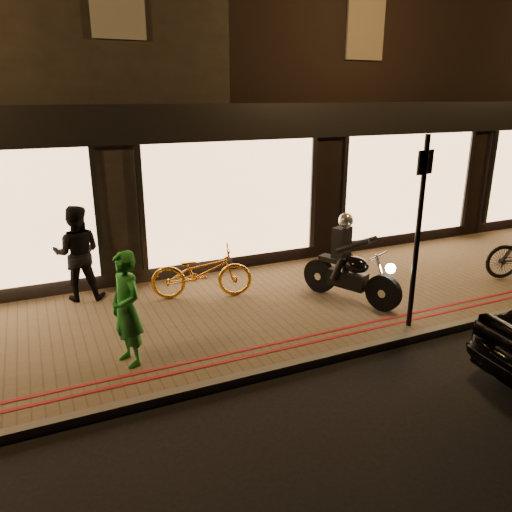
{
  "coord_description": "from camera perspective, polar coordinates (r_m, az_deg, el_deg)",
  "views": [
    {
      "loc": [
        -3.68,
        -5.31,
        3.65
      ],
      "look_at": [
        -0.42,
        1.87,
        1.1
      ],
      "focal_mm": 35.0,
      "sensor_mm": 36.0,
      "label": 1
    }
  ],
  "objects": [
    {
      "name": "ground",
      "position": [
        7.42,
        9.15,
        -11.81
      ],
      "size": [
        90.0,
        90.0,
        0.0
      ],
      "primitive_type": "plane",
      "color": "black",
      "rests_on": "ground"
    },
    {
      "name": "kerb_stone",
      "position": [
        7.42,
        8.95,
        -11.24
      ],
      "size": [
        50.0,
        0.14,
        0.12
      ],
      "primitive_type": "cube",
      "color": "#59544C",
      "rests_on": "ground"
    },
    {
      "name": "bicycle_gold",
      "position": [
        9.08,
        -6.23,
        -1.83
      ],
      "size": [
        1.93,
        1.13,
        0.96
      ],
      "primitive_type": "imported",
      "rotation": [
        0.0,
        0.0,
        1.28
      ],
      "color": "gold",
      "rests_on": "sidewalk"
    },
    {
      "name": "person_green",
      "position": [
        6.93,
        -14.57,
        -5.88
      ],
      "size": [
        0.55,
        0.68,
        1.61
      ],
      "primitive_type": "imported",
      "rotation": [
        0.0,
        0.0,
        -1.24
      ],
      "color": "#207A27",
      "rests_on": "sidewalk"
    },
    {
      "name": "motorcycle",
      "position": [
        8.99,
        10.59,
        -1.33
      ],
      "size": [
        0.95,
        1.81,
        1.59
      ],
      "rotation": [
        0.0,
        0.0,
        0.43
      ],
      "color": "black",
      "rests_on": "sidewalk"
    },
    {
      "name": "building_row",
      "position": [
        14.78,
        -10.62,
        19.94
      ],
      "size": [
        48.0,
        10.11,
        8.5
      ],
      "color": "black",
      "rests_on": "ground"
    },
    {
      "name": "sign_post",
      "position": [
        7.93,
        18.12,
        3.5
      ],
      "size": [
        0.35,
        0.11,
        3.0
      ],
      "rotation": [
        0.0,
        0.0,
        0.24
      ],
      "color": "black",
      "rests_on": "sidewalk"
    },
    {
      "name": "person_dark",
      "position": [
        9.38,
        -19.75,
        0.3
      ],
      "size": [
        0.97,
        0.83,
        1.72
      ],
      "primitive_type": "imported",
      "rotation": [
        0.0,
        0.0,
        2.91
      ],
      "color": "black",
      "rests_on": "sidewalk"
    },
    {
      "name": "sidewalk",
      "position": [
        8.93,
        2.11,
        -5.79
      ],
      "size": [
        50.0,
        4.0,
        0.12
      ],
      "primitive_type": "cube",
      "color": "brown",
      "rests_on": "ground"
    },
    {
      "name": "red_kerb_lines",
      "position": [
        7.76,
        6.95,
        -9.25
      ],
      "size": [
        50.0,
        0.26,
        0.01
      ],
      "color": "maroon",
      "rests_on": "sidewalk"
    }
  ]
}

